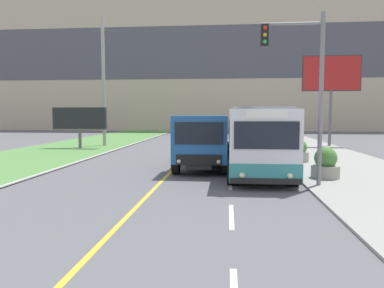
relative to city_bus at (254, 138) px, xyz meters
The scene contains 10 objects.
apartment_block_background 43.66m from the city_bus, 95.34° to the left, with size 80.00×8.04×22.71m.
city_bus is the anchor object (origin of this frame).
dump_truck 2.91m from the city_bus, 150.45° to the right, with size 2.51×6.13×2.61m.
car_distant 14.42m from the city_bus, 100.20° to the left, with size 1.80×4.30×1.45m.
utility_pole_far 16.82m from the city_bus, 135.25° to the left, with size 1.80×0.28×10.70m.
traffic_light_mast 5.67m from the city_bus, 73.68° to the right, with size 2.28×0.32×6.35m.
billboard_large 14.85m from the city_bus, 60.78° to the left, with size 4.63×0.24×7.37m.
billboard_small 15.61m from the city_bus, 144.72° to the left, with size 4.28×0.24×3.18m.
planter_round_near 4.35m from the city_bus, 51.28° to the right, with size 1.14×1.14×1.28m.
planter_round_second 3.30m from the city_bus, 35.47° to the left, with size 1.00×1.00×1.20m.
Camera 1 is at (2.63, -2.00, 2.73)m, focal length 35.00 mm.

